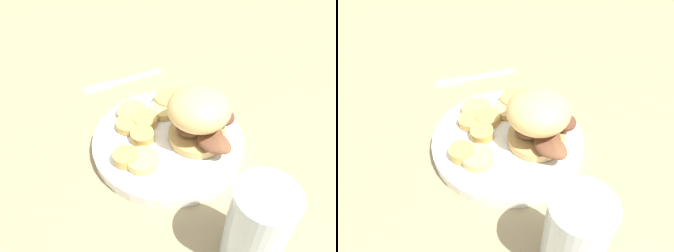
# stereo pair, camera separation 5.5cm
# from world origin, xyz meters

# --- Properties ---
(ground_plane) EXTENTS (4.00, 4.00, 0.00)m
(ground_plane) POSITION_xyz_m (0.00, 0.00, 0.00)
(ground_plane) COLOR #937F5B
(dinner_plate) EXTENTS (0.26, 0.26, 0.02)m
(dinner_plate) POSITION_xyz_m (0.00, 0.00, 0.01)
(dinner_plate) COLOR white
(dinner_plate) RESTS_ON ground_plane
(sandwich) EXTENTS (0.12, 0.12, 0.10)m
(sandwich) POSITION_xyz_m (-0.05, 0.01, 0.07)
(sandwich) COLOR tan
(sandwich) RESTS_ON dinner_plate
(potato_round_0) EXTENTS (0.05, 0.05, 0.01)m
(potato_round_0) POSITION_xyz_m (0.05, 0.05, 0.03)
(potato_round_0) COLOR #DBB766
(potato_round_0) RESTS_ON dinner_plate
(potato_round_1) EXTENTS (0.06, 0.06, 0.01)m
(potato_round_1) POSITION_xyz_m (0.06, -0.07, 0.03)
(potato_round_1) COLOR tan
(potato_round_1) RESTS_ON dinner_plate
(potato_round_2) EXTENTS (0.04, 0.04, 0.02)m
(potato_round_2) POSITION_xyz_m (0.04, -0.00, 0.03)
(potato_round_2) COLOR tan
(potato_round_2) RESTS_ON dinner_plate
(potato_round_3) EXTENTS (0.04, 0.04, 0.02)m
(potato_round_3) POSITION_xyz_m (0.07, 0.04, 0.03)
(potato_round_3) COLOR tan
(potato_round_3) RESTS_ON dinner_plate
(potato_round_4) EXTENTS (0.05, 0.05, 0.01)m
(potato_round_4) POSITION_xyz_m (0.00, -0.06, 0.03)
(potato_round_4) COLOR #DBB766
(potato_round_4) RESTS_ON dinner_plate
(potato_round_5) EXTENTS (0.04, 0.04, 0.01)m
(potato_round_5) POSITION_xyz_m (0.04, -0.04, 0.03)
(potato_round_5) COLOR tan
(potato_round_5) RESTS_ON dinner_plate
(potato_round_6) EXTENTS (0.05, 0.05, 0.01)m
(potato_round_6) POSITION_xyz_m (0.07, -0.03, 0.03)
(potato_round_6) COLOR tan
(potato_round_6) RESTS_ON dinner_plate
(potato_round_7) EXTENTS (0.05, 0.05, 0.02)m
(potato_round_7) POSITION_xyz_m (-0.01, -0.09, 0.03)
(potato_round_7) COLOR tan
(potato_round_7) RESTS_ON dinner_plate
(fork) EXTENTS (0.17, 0.07, 0.00)m
(fork) POSITION_xyz_m (0.07, -0.20, 0.00)
(fork) COLOR silver
(fork) RESTS_ON ground_plane
(drinking_glass) EXTENTS (0.07, 0.07, 0.14)m
(drinking_glass) POSITION_xyz_m (-0.08, 0.21, 0.07)
(drinking_glass) COLOR silver
(drinking_glass) RESTS_ON ground_plane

